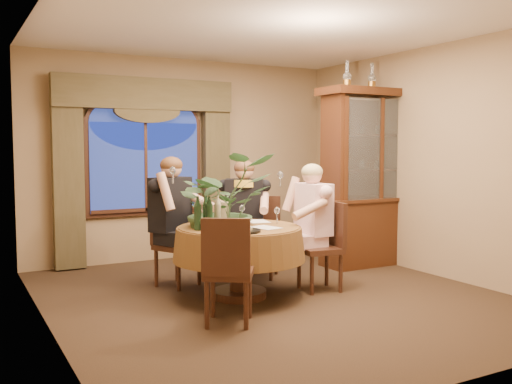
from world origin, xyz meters
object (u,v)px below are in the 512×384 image
dining_table (239,262)px  centerpiece_plant (223,164)px  person_back (170,222)px  stoneware_vase (224,214)px  wine_bottle_3 (218,212)px  oil_lamp_left (347,74)px  olive_bowl (243,225)px  chair_right (320,247)px  wine_bottle_0 (198,214)px  wine_bottle_2 (198,212)px  chair_front_left (229,270)px  chair_back (178,244)px  chair_back_right (260,237)px  wine_bottle_4 (206,210)px  wine_bottle_1 (209,213)px  person_pink (313,226)px  china_cabinet (370,178)px  oil_lamp_center (372,76)px  person_scarf (244,219)px  oil_lamp_right (395,78)px

dining_table → centerpiece_plant: centerpiece_plant is taller
person_back → stoneware_vase: size_ratio=5.83×
centerpiece_plant → wine_bottle_3: 0.49m
oil_lamp_left → olive_bowl: 2.67m
chair_right → centerpiece_plant: size_ratio=0.85×
wine_bottle_0 → wine_bottle_2: bearing=66.6°
chair_front_left → centerpiece_plant: size_ratio=0.85×
chair_right → oil_lamp_left: bearing=-40.2°
chair_back → chair_back_right: bearing=151.1°
wine_bottle_2 → wine_bottle_4: 0.15m
wine_bottle_0 → wine_bottle_1: bearing=4.8°
dining_table → stoneware_vase: bearing=143.4°
dining_table → wine_bottle_3: 0.59m
person_pink → dining_table: bearing=90.0°
chair_front_left → wine_bottle_0: 0.82m
china_cabinet → chair_back: bearing=178.2°
chair_right → person_back: size_ratio=0.65×
dining_table → oil_lamp_center: oil_lamp_center is taller
wine_bottle_3 → wine_bottle_2: bearing=160.8°
person_back → wine_bottle_2: person_back is taller
oil_lamp_center → person_pink: 2.38m
dining_table → person_pink: person_pink is taller
china_cabinet → wine_bottle_3: (-2.54, -0.67, -0.25)m
person_scarf → wine_bottle_3: person_scarf is taller
person_pink → wine_bottle_4: bearing=82.1°
oil_lamp_right → chair_back_right: 2.89m
wine_bottle_1 → wine_bottle_4: 0.21m
wine_bottle_0 → wine_bottle_4: bearing=49.4°
chair_right → wine_bottle_3: bearing=90.9°
person_scarf → china_cabinet: bearing=-150.8°
oil_lamp_left → centerpiece_plant: size_ratio=0.30×
dining_table → wine_bottle_4: size_ratio=4.18×
wine_bottle_4 → china_cabinet: bearing=11.3°
wine_bottle_1 → wine_bottle_2: bearing=120.2°
wine_bottle_2 → person_scarf: bearing=37.2°
chair_back_right → centerpiece_plant: centerpiece_plant is taller
chair_back → wine_bottle_4: wine_bottle_4 is taller
dining_table → olive_bowl: size_ratio=9.02×
person_scarf → olive_bowl: bearing=92.6°
oil_lamp_right → wine_bottle_3: bearing=-167.2°
dining_table → person_scarf: (0.45, 0.75, 0.34)m
oil_lamp_right → wine_bottle_4: oil_lamp_right is taller
person_pink → wine_bottle_1: size_ratio=4.22×
chair_right → chair_back: (-1.30, 0.93, 0.00)m
chair_right → chair_front_left: same height
oil_lamp_left → centerpiece_plant: (-2.04, -0.59, -1.11)m
person_pink → wine_bottle_3: (-1.16, 0.02, 0.22)m
person_back → wine_bottle_4: (0.16, -0.64, 0.18)m
chair_right → chair_back_right: (-0.26, 0.88, 0.00)m
person_scarf → stoneware_vase: 0.89m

